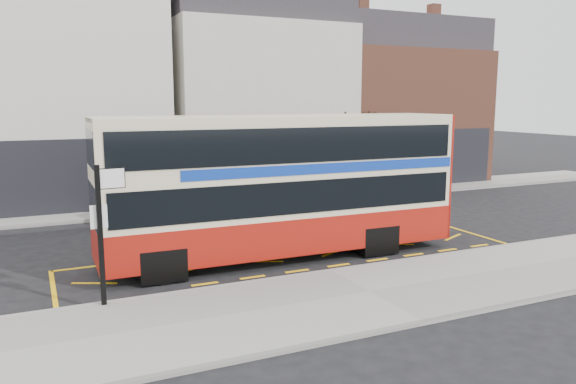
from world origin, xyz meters
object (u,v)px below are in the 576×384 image
bus_stop_post (103,222)px  double_decker_bus (282,184)px  car_grey (158,200)px  street_tree_right (357,122)px  car_white (393,181)px

bus_stop_post → double_decker_bus: bearing=18.8°
car_grey → street_tree_right: 10.80m
car_grey → car_white: bearing=-104.3°
bus_stop_post → car_grey: bearing=67.3°
car_grey → double_decker_bus: bearing=-179.7°
street_tree_right → double_decker_bus: bearing=-132.4°
double_decker_bus → car_white: size_ratio=2.14×
car_white → street_tree_right: 3.47m
car_white → double_decker_bus: bearing=119.4°
double_decker_bus → car_white: (9.62, 7.84, -1.53)m
double_decker_bus → car_grey: bearing=107.5°
car_white → street_tree_right: (-1.54, 1.02, 2.94)m
bus_stop_post → car_white: bearing=29.7°
bus_stop_post → car_white: 18.24m
double_decker_bus → bus_stop_post: bearing=-156.0°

